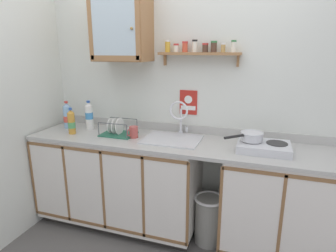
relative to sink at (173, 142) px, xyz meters
name	(u,v)px	position (x,y,z in m)	size (l,w,h in m)	color
floor	(164,252)	(0.03, -0.35, -0.93)	(5.82, 5.82, 0.00)	#565451
back_wall	(185,94)	(0.03, 0.29, 0.40)	(3.42, 0.07, 2.65)	silver
lower_cabinet_run	(119,181)	(-0.56, -0.04, -0.46)	(1.63, 0.62, 0.93)	black
lower_cabinet_run_right	(279,206)	(0.96, -0.04, -0.46)	(0.94, 0.62, 0.93)	black
countertop	(174,142)	(0.03, -0.04, 0.01)	(2.78, 0.64, 0.03)	#B2B2AD
backsplash	(183,128)	(0.03, 0.25, 0.07)	(2.78, 0.02, 0.08)	#B2B2AD
sink	(173,142)	(0.00, 0.00, 0.00)	(0.51, 0.45, 0.49)	silver
hot_plate_stove	(264,147)	(0.80, -0.06, 0.06)	(0.42, 0.31, 0.07)	silver
saucepan	(251,136)	(0.69, -0.04, 0.14)	(0.30, 0.29, 0.07)	silver
bottle_water_blue_0	(67,116)	(-1.18, 0.03, 0.15)	(0.08, 0.08, 0.29)	#8CB7E0
bottle_opaque_white_1	(89,116)	(-0.92, 0.06, 0.17)	(0.08, 0.08, 0.30)	white
bottle_juice_amber_2	(71,122)	(-1.00, -0.14, 0.14)	(0.07, 0.07, 0.26)	gold
dish_rack	(117,131)	(-0.56, -0.03, 0.07)	(0.32, 0.25, 0.17)	#26664C
mug	(133,132)	(-0.37, -0.07, 0.08)	(0.08, 0.12, 0.11)	#B24C47
wall_cabinet	(122,26)	(-0.53, 0.10, 1.03)	(0.52, 0.35, 0.63)	#996B42
spice_shelf	(199,51)	(0.17, 0.20, 0.81)	(0.74, 0.14, 0.23)	#996B42
warning_sign	(188,103)	(0.07, 0.26, 0.33)	(0.17, 0.01, 0.24)	#B2261E
trash_bin	(208,219)	(0.37, -0.07, -0.69)	(0.28, 0.28, 0.46)	gray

